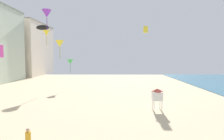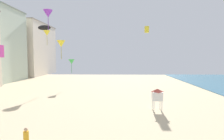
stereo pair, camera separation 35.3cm
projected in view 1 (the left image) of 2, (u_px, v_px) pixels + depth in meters
name	position (u px, v px, depth m)	size (l,w,h in m)	color
boardwalk_hotel_far	(22.00, 49.00, 63.58)	(15.55, 20.20, 17.95)	silver
kite_flyer	(28.00, 139.00, 11.68)	(0.34, 0.34, 1.64)	#383D4C
lifeguard_stand	(157.00, 95.00, 21.10)	(1.10, 1.10, 2.55)	white
kite_yellow_box	(145.00, 30.00, 35.20)	(0.77, 0.77, 1.21)	yellow
kite_yellow_delta	(46.00, 33.00, 22.75)	(0.82, 0.82, 1.85)	yellow
kite_black_parafoil	(43.00, 28.00, 37.95)	(2.72, 0.76, 1.06)	black
kite_green_delta	(70.00, 62.00, 37.28)	(1.25, 1.25, 2.85)	green
kite_purple_delta	(47.00, 14.00, 31.78)	(1.62, 1.62, 3.69)	purple
kite_yellow_delta_2	(60.00, 44.00, 36.72)	(1.69, 1.69, 3.83)	yellow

